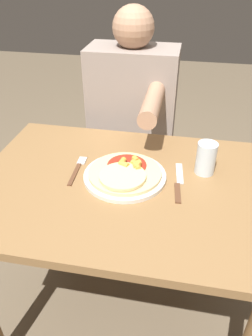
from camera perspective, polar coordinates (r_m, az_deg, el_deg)
name	(u,v)px	position (r m, az deg, el deg)	size (l,w,h in m)	color
ground_plane	(124,309)	(1.63, -0.36, -23.38)	(8.00, 8.00, 0.00)	brown
dining_table	(123,212)	(1.17, -0.47, -7.66)	(1.00, 0.71, 0.72)	olive
plate	(126,176)	(1.11, 0.00, -1.41)	(0.28, 0.28, 0.01)	silver
pizza	(126,173)	(1.09, 0.02, -0.79)	(0.25, 0.25, 0.04)	#E0C689
fork	(78,168)	(1.16, -8.40, -0.07)	(0.03, 0.18, 0.00)	brown
knife	(179,183)	(1.10, 9.15, -2.53)	(0.03, 0.22, 0.00)	brown
drinking_glass	(206,158)	(1.14, 13.76, 1.67)	(0.07, 0.07, 0.11)	silver
person_diner	(133,118)	(1.58, 1.17, 8.75)	(0.40, 0.52, 1.18)	#2D2D38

